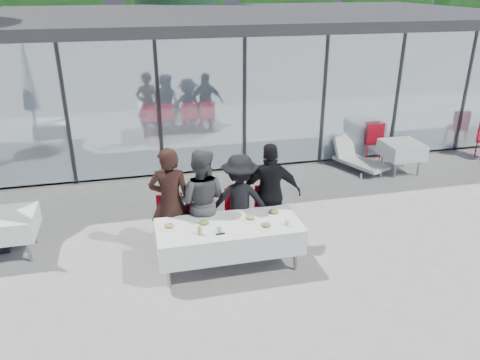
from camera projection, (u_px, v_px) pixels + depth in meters
name	position (u px, v px, depth m)	size (l,w,h in m)	color
ground	(242.00, 266.00, 7.56)	(90.00, 90.00, 0.00)	gray
pavilion	(243.00, 54.00, 14.44)	(14.80, 8.80, 3.44)	gray
treeline	(115.00, 13.00, 31.31)	(62.50, 2.00, 4.40)	#113613
dining_table	(229.00, 236.00, 7.36)	(2.26, 0.96, 0.75)	silver
diner_a	(170.00, 202.00, 7.60)	(0.68, 0.68, 1.87)	black
diner_chair_a	(171.00, 220.00, 7.85)	(0.44, 0.44, 0.97)	red
diner_b	(201.00, 201.00, 7.72)	(0.87, 0.87, 1.80)	#4D4D4D
diner_chair_b	(201.00, 217.00, 7.96)	(0.44, 0.44, 0.97)	red
diner_c	(240.00, 201.00, 7.89)	(1.06, 1.06, 1.65)	black
diner_chair_c	(238.00, 213.00, 8.10)	(0.44, 0.44, 0.97)	red
diner_d	(270.00, 194.00, 7.98)	(1.05, 1.05, 1.79)	black
diner_chair_d	(268.00, 210.00, 8.22)	(0.44, 0.44, 0.97)	red
plate_a	(169.00, 226.00, 7.18)	(0.27, 0.27, 0.07)	white
plate_b	(204.00, 223.00, 7.27)	(0.27, 0.27, 0.07)	white
plate_c	(250.00, 218.00, 7.42)	(0.27, 0.27, 0.07)	white
plate_d	(274.00, 212.00, 7.61)	(0.27, 0.27, 0.07)	white
plate_extra	(266.00, 226.00, 7.19)	(0.27, 0.27, 0.07)	white
juice_bottle	(200.00, 230.00, 6.97)	(0.06, 0.06, 0.14)	#88AF49
drinking_glasses	(254.00, 226.00, 7.14)	(1.13, 0.12, 0.10)	silver
folded_eyeglasses	(220.00, 234.00, 6.99)	(0.14, 0.03, 0.01)	black
spare_table_left	(9.00, 225.00, 7.68)	(0.86, 0.86, 0.74)	silver
spare_table_right	(402.00, 150.00, 11.06)	(0.86, 0.86, 0.74)	silver
spare_chair_b	(373.00, 139.00, 11.87)	(0.47, 0.47, 0.97)	red
lounger	(356.00, 158.00, 11.42)	(1.07, 1.46, 0.72)	silver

